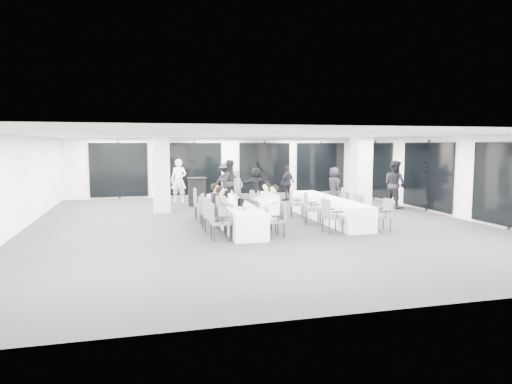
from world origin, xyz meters
TOP-DOWN VIEW (x-y plane):
  - room at (0.89, 1.11)m, footprint 14.04×16.04m
  - column_left at (-2.80, 3.20)m, footprint 0.60×0.60m
  - column_right at (4.20, 1.00)m, footprint 0.60×0.60m
  - banquet_table_main at (-0.80, -0.35)m, footprint 0.90×5.00m
  - banquet_table_side at (2.48, -0.05)m, footprint 0.90×5.00m
  - cocktail_table at (-1.30, 4.63)m, footprint 0.84×0.84m
  - chair_main_left_near at (-1.64, -2.30)m, footprint 0.52×0.58m
  - chair_main_left_second at (-1.64, -1.44)m, footprint 0.62×0.65m
  - chair_main_left_mid at (-1.64, -0.54)m, footprint 0.64×0.67m
  - chair_main_left_fourth at (-1.62, 0.30)m, footprint 0.53×0.55m
  - chair_main_left_far at (-1.64, 1.24)m, footprint 0.54×0.60m
  - chair_main_right_near at (0.03, -2.24)m, footprint 0.53×0.57m
  - chair_main_right_second at (0.04, -1.49)m, footprint 0.50×0.56m
  - chair_main_right_mid at (0.03, -0.74)m, footprint 0.58×0.61m
  - chair_main_right_fourth at (0.03, 0.33)m, footprint 0.59×0.62m
  - chair_main_right_far at (0.03, 1.13)m, footprint 0.48×0.54m
  - chair_side_left_near at (1.64, -2.13)m, footprint 0.53×0.58m
  - chair_side_left_mid at (1.64, -0.56)m, footprint 0.60×0.63m
  - chair_side_left_far at (1.65, 0.94)m, footprint 0.56×0.59m
  - chair_side_right_near at (3.31, -2.19)m, footprint 0.48×0.54m
  - chair_side_right_mid at (3.30, -0.44)m, footprint 0.53×0.56m
  - chair_side_right_far at (3.31, 0.87)m, footprint 0.58×0.61m
  - seated_guest_a at (-1.47, -2.30)m, footprint 0.50×0.38m
  - seated_guest_b at (-1.47, -1.42)m, footprint 0.50×0.38m
  - seated_guest_c at (-0.13, -2.25)m, footprint 0.50×0.38m
  - seated_guest_d at (-0.13, -1.49)m, footprint 0.50×0.38m
  - standing_guest_a at (0.17, 3.55)m, footprint 0.79×0.78m
  - standing_guest_b at (0.11, 5.01)m, footprint 1.09×0.74m
  - standing_guest_c at (0.19, 6.14)m, footprint 1.31×0.76m
  - standing_guest_d at (2.84, 5.34)m, footprint 1.20×1.10m
  - standing_guest_e at (4.37, 3.73)m, footprint 0.64×0.92m
  - standing_guest_f at (1.35, 5.25)m, footprint 1.66×0.80m
  - standing_guest_g at (-1.91, 6.17)m, footprint 0.95×0.86m
  - standing_guest_h at (6.20, 2.00)m, footprint 0.90×1.17m
  - ice_bucket_near at (-0.77, -1.28)m, footprint 0.21×0.21m
  - ice_bucket_far at (-0.87, 0.74)m, footprint 0.23×0.23m
  - water_bottle_a at (-0.91, -2.36)m, footprint 0.07×0.07m
  - water_bottle_b at (-0.64, 0.05)m, footprint 0.07×0.07m
  - water_bottle_c at (-0.71, 1.75)m, footprint 0.06×0.06m
  - plate_a at (-0.93, -1.88)m, footprint 0.18×0.18m
  - plate_b at (-0.59, -2.15)m, footprint 0.22×0.22m
  - plate_c at (-0.69, -0.78)m, footprint 0.19×0.19m
  - wine_glass at (-0.53, -2.56)m, footprint 0.08×0.08m

SIDE VIEW (x-z plane):
  - banquet_table_main at x=-0.80m, z-range 0.00..0.75m
  - banquet_table_side at x=2.48m, z-range 0.00..0.75m
  - chair_main_left_fourth at x=-1.62m, z-range 0.06..0.93m
  - chair_side_right_mid at x=3.30m, z-range 0.06..0.94m
  - chair_side_left_far at x=1.65m, z-range 0.07..0.99m
  - chair_side_right_near at x=3.31m, z-range 0.07..1.01m
  - chair_main_right_far at x=0.03m, z-range 0.07..1.01m
  - chair_main_right_near at x=0.03m, z-range 0.07..1.01m
  - chair_main_right_mid at x=0.03m, z-range 0.07..1.04m
  - chair_side_right_far at x=3.31m, z-range 0.07..1.04m
  - chair_main_right_second at x=0.04m, z-range 0.07..1.05m
  - chair_main_right_fourth at x=0.03m, z-range 0.07..1.06m
  - chair_side_left_near at x=1.64m, z-range 0.07..1.06m
  - chair_side_left_mid at x=1.64m, z-range 0.07..1.07m
  - chair_main_left_near at x=-1.64m, z-range 0.07..1.07m
  - chair_main_left_second at x=-1.64m, z-range 0.07..1.11m
  - cocktail_table at x=-1.30m, z-range 0.01..1.17m
  - chair_main_left_mid at x=-1.64m, z-range 0.07..1.12m
  - chair_main_left_far at x=-1.64m, z-range 0.07..1.12m
  - plate_b at x=-0.59m, z-range 0.75..0.78m
  - plate_c at x=-0.69m, z-range 0.75..0.78m
  - plate_a at x=-0.93m, z-range 0.75..0.78m
  - seated_guest_a at x=-1.47m, z-range 0.09..1.53m
  - seated_guest_b at x=-1.47m, z-range 0.09..1.53m
  - seated_guest_c at x=-0.13m, z-range 0.09..1.53m
  - seated_guest_d at x=-0.13m, z-range 0.09..1.53m
  - water_bottle_c at x=-0.71m, z-range 0.75..0.94m
  - standing_guest_a at x=0.17m, z-range 0.00..1.70m
  - water_bottle_b at x=-0.64m, z-range 0.75..0.96m
  - water_bottle_a at x=-0.91m, z-range 0.75..0.98m
  - ice_bucket_near at x=-0.77m, z-range 0.75..0.99m
  - standing_guest_f at x=1.35m, z-range 0.00..1.74m
  - ice_bucket_far at x=-0.87m, z-range 0.75..1.01m
  - standing_guest_e at x=4.37m, z-range 0.00..1.77m
  - wine_glass at x=-0.53m, z-range 0.80..0.99m
  - standing_guest_d at x=2.84m, z-range 0.00..1.80m
  - standing_guest_c at x=0.19m, z-range 0.00..1.94m
  - standing_guest_b at x=0.11m, z-range 0.00..2.12m
  - standing_guest_g at x=-1.91m, z-range 0.00..2.14m
  - standing_guest_h at x=6.20m, z-range 0.00..2.15m
  - room at x=0.89m, z-range -0.03..2.81m
  - column_left at x=-2.80m, z-range 0.00..2.80m
  - column_right at x=4.20m, z-range 0.00..2.80m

